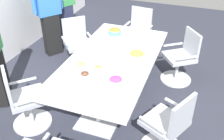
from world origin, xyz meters
TOP-DOWN VIEW (x-y plane):
  - ground_plane at (0.00, 0.00)m, footprint 10.00×10.00m
  - conference_table at (0.00, 0.00)m, footprint 2.40×1.20m
  - office_chair_0 at (0.94, -0.92)m, footprint 0.76×0.76m
  - office_chair_1 at (1.70, 0.06)m, footprint 0.60×0.60m
  - office_chair_2 at (0.78, 0.98)m, footprint 0.76×0.76m
  - office_chair_3 at (-0.95, 0.91)m, footprint 0.76×0.76m
  - office_chair_5 at (-0.76, -0.99)m, footprint 0.72×0.72m
  - person_standing_2 at (1.03, 1.68)m, footprint 0.55×0.43m
  - person_standing_3 at (1.48, 1.60)m, footprint 0.56×0.42m
  - snack_bowl_chips_yellow at (0.12, -0.34)m, footprint 0.23×0.23m
  - snack_bowl_candy_mix at (-0.58, -0.26)m, footprint 0.18×0.18m
  - snack_bowl_pretzels at (0.81, 0.25)m, footprint 0.23×0.23m
  - donut_platter at (-0.40, 0.20)m, footprint 0.39×0.38m
  - plate_stack at (-0.81, 0.08)m, footprint 0.18×0.18m
  - napkin_pile at (-0.24, -0.16)m, footprint 0.18×0.18m

SIDE VIEW (x-z plane):
  - ground_plane at x=0.00m, z-range -0.01..0.00m
  - office_chair_0 at x=0.94m, z-range -0.05..0.86m
  - office_chair_1 at x=1.70m, z-range -0.05..0.86m
  - office_chair_2 at x=0.78m, z-range -0.05..0.86m
  - office_chair_3 at x=-0.95m, z-range -0.05..0.86m
  - office_chair_5 at x=-0.76m, z-range -0.05..0.86m
  - conference_table at x=0.00m, z-range 0.25..1.00m
  - donut_platter at x=-0.40m, z-range 0.75..0.79m
  - plate_stack at x=-0.81m, z-range 0.75..0.80m
  - napkin_pile at x=-0.24m, z-range 0.75..0.82m
  - snack_bowl_candy_mix at x=-0.58m, z-range 0.75..0.85m
  - snack_bowl_pretzels at x=0.81m, z-range 0.75..0.85m
  - snack_bowl_chips_yellow at x=0.12m, z-range 0.75..0.87m
  - person_standing_2 at x=1.03m, z-range 0.04..1.82m
  - person_standing_3 at x=1.48m, z-range 0.05..1.93m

